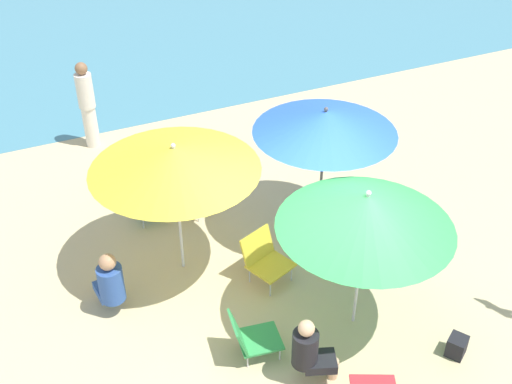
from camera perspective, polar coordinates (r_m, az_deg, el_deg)
name	(u,v)px	position (r m, az deg, el deg)	size (l,w,h in m)	color
ground_plane	(304,308)	(8.42, 4.32, -10.31)	(40.00, 40.00, 0.00)	#CCB789
umbrella_green	(366,211)	(7.21, 9.83, -1.70)	(2.05, 2.05, 2.00)	silver
umbrella_blue	(325,122)	(8.74, 6.20, 6.25)	(1.99, 1.99, 2.02)	#4C4C51
umbrella_yellow	(174,159)	(8.00, -7.31, 2.98)	(2.18, 2.18, 1.99)	silver
beach_chair_b	(250,337)	(7.67, -0.51, -12.78)	(0.64, 0.53, 0.60)	#33934C
beach_chair_c	(194,188)	(9.93, -5.52, 0.33)	(0.79, 0.79, 0.69)	white
beach_chair_d	(265,257)	(8.59, 0.78, -5.83)	(0.70, 0.72, 0.67)	gold
beach_chair_e	(147,197)	(9.86, -9.70, -0.44)	(0.55, 0.56, 0.66)	teal
person_a	(87,105)	(11.67, -14.83, 7.55)	(0.29, 0.29, 1.60)	silver
person_b	(401,240)	(8.95, 12.81, -4.22)	(0.54, 0.35, 0.89)	#2D519E
person_c	(110,282)	(8.27, -12.89, -7.86)	(0.36, 0.56, 0.95)	#2D519E
person_d	(310,350)	(7.33, 4.84, -13.91)	(0.54, 0.41, 0.92)	black
beach_bag	(457,346)	(8.15, 17.48, -12.98)	(0.21, 0.23, 0.26)	black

